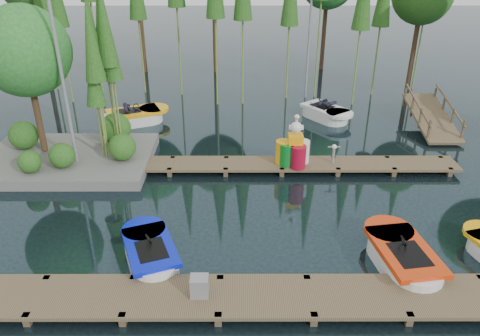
{
  "coord_description": "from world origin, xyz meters",
  "views": [
    {
      "loc": [
        0.48,
        -12.94,
        7.95
      ],
      "look_at": [
        0.5,
        0.5,
        1.1
      ],
      "focal_mm": 35.0,
      "sensor_mm": 36.0,
      "label": 1
    }
  ],
  "objects_px": {
    "island": "(49,80)",
    "boat_red": "(402,258)",
    "utility_cabinet": "(199,286)",
    "drum_cluster": "(296,150)",
    "yellow_barrel": "(284,152)",
    "boat_yellow_far": "(135,117)",
    "boat_blue": "(150,254)"
  },
  "relations": [
    {
      "from": "island",
      "to": "boat_red",
      "type": "relative_size",
      "value": 2.16
    },
    {
      "from": "island",
      "to": "boat_blue",
      "type": "height_order",
      "value": "island"
    },
    {
      "from": "island",
      "to": "boat_yellow_far",
      "type": "height_order",
      "value": "island"
    },
    {
      "from": "island",
      "to": "utility_cabinet",
      "type": "bearing_deg",
      "value": -53.12
    },
    {
      "from": "island",
      "to": "boat_yellow_far",
      "type": "distance_m",
      "value": 5.27
    },
    {
      "from": "drum_cluster",
      "to": "boat_red",
      "type": "bearing_deg",
      "value": -67.73
    },
    {
      "from": "utility_cabinet",
      "to": "drum_cluster",
      "type": "distance_m",
      "value": 7.47
    },
    {
      "from": "island",
      "to": "boat_yellow_far",
      "type": "bearing_deg",
      "value": 63.53
    },
    {
      "from": "yellow_barrel",
      "to": "drum_cluster",
      "type": "xyz_separation_m",
      "value": [
        0.42,
        -0.15,
        0.13
      ]
    },
    {
      "from": "island",
      "to": "boat_yellow_far",
      "type": "xyz_separation_m",
      "value": [
        1.97,
        3.95,
        -2.87
      ]
    },
    {
      "from": "island",
      "to": "utility_cabinet",
      "type": "distance_m",
      "value": 10.09
    },
    {
      "from": "utility_cabinet",
      "to": "drum_cluster",
      "type": "relative_size",
      "value": 0.27
    },
    {
      "from": "boat_yellow_far",
      "to": "island",
      "type": "bearing_deg",
      "value": -119.84
    },
    {
      "from": "boat_blue",
      "to": "utility_cabinet",
      "type": "bearing_deg",
      "value": -69.4
    },
    {
      "from": "boat_red",
      "to": "yellow_barrel",
      "type": "xyz_separation_m",
      "value": [
        -2.66,
        5.61,
        0.44
      ]
    },
    {
      "from": "boat_yellow_far",
      "to": "yellow_barrel",
      "type": "bearing_deg",
      "value": -39.82
    },
    {
      "from": "yellow_barrel",
      "to": "drum_cluster",
      "type": "bearing_deg",
      "value": -19.62
    },
    {
      "from": "island",
      "to": "drum_cluster",
      "type": "relative_size",
      "value": 3.51
    },
    {
      "from": "yellow_barrel",
      "to": "drum_cluster",
      "type": "height_order",
      "value": "drum_cluster"
    },
    {
      "from": "boat_yellow_far",
      "to": "drum_cluster",
      "type": "xyz_separation_m",
      "value": [
        6.85,
        -4.9,
        0.55
      ]
    },
    {
      "from": "boat_red",
      "to": "drum_cluster",
      "type": "bearing_deg",
      "value": 103.45
    },
    {
      "from": "boat_blue",
      "to": "boat_red",
      "type": "xyz_separation_m",
      "value": [
        6.65,
        -0.23,
        0.03
      ]
    },
    {
      "from": "boat_blue",
      "to": "yellow_barrel",
      "type": "bearing_deg",
      "value": 32.38
    },
    {
      "from": "yellow_barrel",
      "to": "drum_cluster",
      "type": "relative_size",
      "value": 0.45
    },
    {
      "from": "drum_cluster",
      "to": "island",
      "type": "bearing_deg",
      "value": 173.9
    },
    {
      "from": "yellow_barrel",
      "to": "boat_red",
      "type": "bearing_deg",
      "value": -64.63
    },
    {
      "from": "boat_red",
      "to": "utility_cabinet",
      "type": "bearing_deg",
      "value": -173.85
    },
    {
      "from": "yellow_barrel",
      "to": "utility_cabinet",
      "type": "bearing_deg",
      "value": -109.99
    },
    {
      "from": "utility_cabinet",
      "to": "yellow_barrel",
      "type": "distance_m",
      "value": 7.45
    },
    {
      "from": "boat_yellow_far",
      "to": "utility_cabinet",
      "type": "distance_m",
      "value": 12.37
    },
    {
      "from": "island",
      "to": "boat_blue",
      "type": "relative_size",
      "value": 2.3
    },
    {
      "from": "boat_red",
      "to": "utility_cabinet",
      "type": "relative_size",
      "value": 6.05
    }
  ]
}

